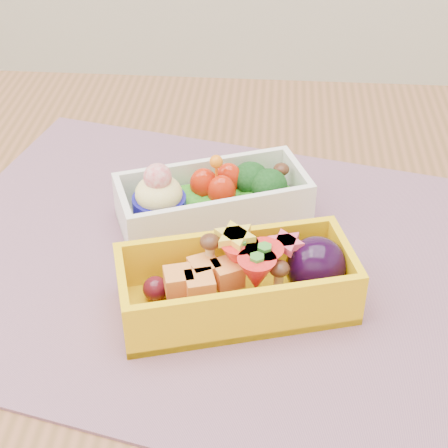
# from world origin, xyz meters

# --- Properties ---
(table) EXTENTS (1.20, 0.80, 0.75)m
(table) POSITION_xyz_m (0.00, 0.00, 0.65)
(table) COLOR brown
(table) RESTS_ON ground
(placemat) EXTENTS (0.60, 0.51, 0.00)m
(placemat) POSITION_xyz_m (-0.03, 0.01, 0.75)
(placemat) COLOR #845B63
(placemat) RESTS_ON table
(bento_white) EXTENTS (0.19, 0.14, 0.07)m
(bento_white) POSITION_xyz_m (-0.04, 0.07, 0.78)
(bento_white) COLOR white
(bento_white) RESTS_ON placemat
(bento_yellow) EXTENTS (0.20, 0.13, 0.06)m
(bento_yellow) POSITION_xyz_m (-0.00, -0.04, 0.78)
(bento_yellow) COLOR yellow
(bento_yellow) RESTS_ON placemat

